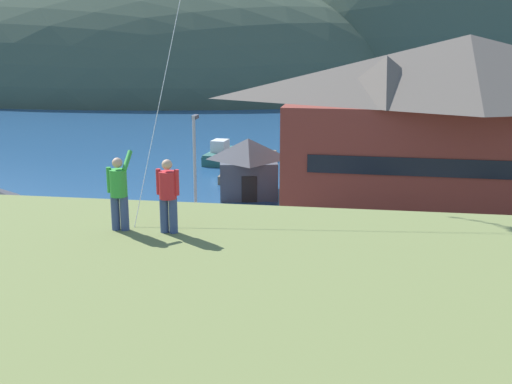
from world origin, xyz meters
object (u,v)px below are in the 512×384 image
(parked_car_mid_row_near, at_px, (355,314))
(storage_shed_waterside, at_px, (248,166))
(parked_car_mid_row_far, at_px, (180,304))
(parked_car_front_row_red, at_px, (31,295))
(harbor_lodge, at_px, (464,122))
(person_kite_flyer, at_px, (119,191))
(parked_car_front_row_end, at_px, (272,259))
(person_companion, at_px, (168,194))
(parked_car_mid_row_center, at_px, (382,272))
(moored_boat_wharfside, at_px, (221,154))
(parked_car_corner_spot, at_px, (163,255))
(parking_light_pole, at_px, (195,175))
(wharf_dock, at_px, (250,166))

(parked_car_mid_row_near, bearing_deg, storage_shed_waterside, 109.77)
(parked_car_mid_row_far, height_order, parked_car_front_row_red, same)
(harbor_lodge, xyz_separation_m, parked_car_mid_row_far, (-13.79, -19.34, -5.19))
(harbor_lodge, relative_size, person_kite_flyer, 13.11)
(parked_car_front_row_end, bearing_deg, person_kite_flyer, -96.21)
(person_companion, bearing_deg, parked_car_mid_row_center, 68.39)
(storage_shed_waterside, bearing_deg, person_kite_flyer, -85.92)
(moored_boat_wharfside, bearing_deg, person_companion, -79.60)
(moored_boat_wharfside, height_order, parked_car_corner_spot, moored_boat_wharfside)
(parked_car_mid_row_near, height_order, parking_light_pole, parking_light_pole)
(parked_car_mid_row_near, bearing_deg, parked_car_front_row_red, -179.10)
(storage_shed_waterside, height_order, parked_car_corner_spot, storage_shed_waterside)
(parking_light_pole, distance_m, person_kite_flyer, 19.27)
(parked_car_front_row_red, bearing_deg, person_kite_flyer, -50.33)
(harbor_lodge, height_order, parked_car_mid_row_far, harbor_lodge)
(moored_boat_wharfside, height_order, parked_car_mid_row_far, moored_boat_wharfside)
(wharf_dock, bearing_deg, storage_shed_waterside, -81.53)
(parked_car_front_row_red, height_order, parking_light_pole, parking_light_pole)
(wharf_dock, distance_m, parking_light_pole, 22.74)
(storage_shed_waterside, height_order, parked_car_front_row_end, storage_shed_waterside)
(wharf_dock, height_order, parked_car_corner_spot, parked_car_corner_spot)
(parked_car_mid_row_center, relative_size, person_companion, 2.42)
(parked_car_corner_spot, xyz_separation_m, person_kite_flyer, (3.78, -15.05, 7.13))
(parked_car_front_row_end, bearing_deg, wharf_dock, 101.71)
(harbor_lodge, bearing_deg, parked_car_mid_row_center, -110.97)
(parked_car_front_row_end, bearing_deg, parked_car_mid_row_near, -54.97)
(parking_light_pole, height_order, person_companion, person_companion)
(parked_car_mid_row_center, relative_size, parking_light_pole, 0.56)
(wharf_dock, bearing_deg, person_kite_flyer, -84.93)
(moored_boat_wharfside, distance_m, parked_car_front_row_end, 30.06)
(parked_car_mid_row_far, bearing_deg, storage_shed_waterside, 92.35)
(harbor_lodge, bearing_deg, parked_car_corner_spot, -139.69)
(person_kite_flyer, height_order, person_companion, person_kite_flyer)
(harbor_lodge, distance_m, parked_car_front_row_end, 17.96)
(harbor_lodge, xyz_separation_m, storage_shed_waterside, (-14.71, 3.06, -4.01))
(storage_shed_waterside, height_order, person_kite_flyer, person_kite_flyer)
(parking_light_pole, xyz_separation_m, person_companion, (4.15, -18.69, 3.78))
(parked_car_mid_row_far, bearing_deg, parked_car_mid_row_near, 1.38)
(storage_shed_waterside, distance_m, parking_light_pole, 13.40)
(parked_car_mid_row_center, bearing_deg, parked_car_mid_row_far, -149.17)
(storage_shed_waterside, xyz_separation_m, parking_light_pole, (-0.68, -13.21, 2.15))
(storage_shed_waterside, bearing_deg, parking_light_pole, -92.94)
(parked_car_front_row_red, bearing_deg, moored_boat_wharfside, 88.52)
(harbor_lodge, relative_size, parked_car_front_row_red, 5.63)
(moored_boat_wharfside, xyz_separation_m, parked_car_front_row_end, (8.59, -28.80, 0.34))
(parked_car_mid_row_far, bearing_deg, parking_light_pole, 99.88)
(parked_car_mid_row_center, relative_size, parked_car_corner_spot, 0.99)
(parked_car_mid_row_center, xyz_separation_m, person_companion, (-5.72, -14.43, 7.11))
(harbor_lodge, distance_m, storage_shed_waterside, 15.55)
(harbor_lodge, bearing_deg, parked_car_front_row_end, -128.75)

